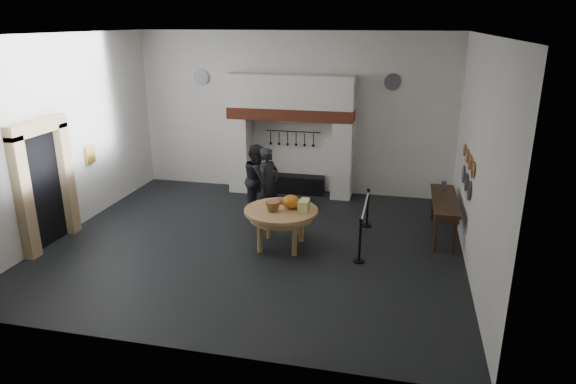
% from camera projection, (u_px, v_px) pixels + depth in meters
% --- Properties ---
extents(floor, '(9.00, 8.00, 0.02)m').
position_uv_depth(floor, '(255.00, 243.00, 11.51)').
color(floor, black).
rests_on(floor, ground).
extents(ceiling, '(9.00, 8.00, 0.02)m').
position_uv_depth(ceiling, '(251.00, 34.00, 10.07)').
color(ceiling, silver).
rests_on(ceiling, wall_back).
extents(wall_back, '(9.00, 0.02, 4.50)m').
position_uv_depth(wall_back, '(293.00, 113.00, 14.49)').
color(wall_back, silver).
rests_on(wall_back, floor).
extents(wall_front, '(9.00, 0.02, 4.50)m').
position_uv_depth(wall_front, '(171.00, 211.00, 7.09)').
color(wall_front, silver).
rests_on(wall_front, floor).
extents(wall_left, '(0.02, 8.00, 4.50)m').
position_uv_depth(wall_left, '(64.00, 135.00, 11.74)').
color(wall_left, silver).
rests_on(wall_left, floor).
extents(wall_right, '(0.02, 8.00, 4.50)m').
position_uv_depth(wall_right, '(478.00, 158.00, 9.84)').
color(wall_right, silver).
rests_on(wall_right, floor).
extents(chimney_pier_left, '(0.55, 0.70, 2.15)m').
position_uv_depth(chimney_pier_left, '(241.00, 154.00, 14.85)').
color(chimney_pier_left, silver).
rests_on(chimney_pier_left, floor).
extents(chimney_pier_right, '(0.55, 0.70, 2.15)m').
position_uv_depth(chimney_pier_right, '(342.00, 160.00, 14.23)').
color(chimney_pier_right, silver).
rests_on(chimney_pier_right, floor).
extents(hearth_brick_band, '(3.50, 0.72, 0.32)m').
position_uv_depth(hearth_brick_band, '(291.00, 113.00, 14.14)').
color(hearth_brick_band, '#9E442B').
rests_on(hearth_brick_band, chimney_pier_left).
extents(chimney_hood, '(3.50, 0.70, 0.90)m').
position_uv_depth(chimney_hood, '(291.00, 91.00, 13.95)').
color(chimney_hood, silver).
rests_on(chimney_hood, hearth_brick_band).
extents(iron_range, '(1.90, 0.45, 0.50)m').
position_uv_depth(iron_range, '(291.00, 184.00, 14.87)').
color(iron_range, black).
rests_on(iron_range, floor).
extents(utensil_rail, '(1.60, 0.02, 0.02)m').
position_uv_depth(utensil_rail, '(293.00, 131.00, 14.57)').
color(utensil_rail, black).
rests_on(utensil_rail, wall_back).
extents(door_recess, '(0.04, 1.10, 2.50)m').
position_uv_depth(door_recess, '(43.00, 190.00, 11.13)').
color(door_recess, black).
rests_on(door_recess, floor).
extents(door_jamb_near, '(0.22, 0.30, 2.60)m').
position_uv_depth(door_jamb_near, '(24.00, 199.00, 10.44)').
color(door_jamb_near, tan).
rests_on(door_jamb_near, floor).
extents(door_jamb_far, '(0.22, 0.30, 2.60)m').
position_uv_depth(door_jamb_far, '(67.00, 179.00, 11.74)').
color(door_jamb_far, tan).
rests_on(door_jamb_far, floor).
extents(door_lintel, '(0.22, 1.70, 0.30)m').
position_uv_depth(door_lintel, '(37.00, 127.00, 10.66)').
color(door_lintel, tan).
rests_on(door_lintel, door_jamb_near).
extents(wall_plaque, '(0.05, 0.34, 0.44)m').
position_uv_depth(wall_plaque, '(90.00, 155.00, 12.67)').
color(wall_plaque, gold).
rests_on(wall_plaque, wall_left).
extents(work_table, '(1.88, 1.88, 0.07)m').
position_uv_depth(work_table, '(281.00, 211.00, 11.09)').
color(work_table, tan).
rests_on(work_table, floor).
extents(pumpkin, '(0.36, 0.36, 0.31)m').
position_uv_depth(pumpkin, '(291.00, 202.00, 11.08)').
color(pumpkin, '#C3751B').
rests_on(pumpkin, work_table).
extents(cheese_block_big, '(0.22, 0.22, 0.24)m').
position_uv_depth(cheese_block_big, '(303.00, 207.00, 10.89)').
color(cheese_block_big, '#D1D07C').
rests_on(cheese_block_big, work_table).
extents(cheese_block_small, '(0.18, 0.18, 0.20)m').
position_uv_depth(cheese_block_small, '(305.00, 203.00, 11.18)').
color(cheese_block_small, '#E9E88B').
rests_on(cheese_block_small, work_table).
extents(wicker_basket, '(0.38, 0.38, 0.22)m').
position_uv_depth(wicker_basket, '(273.00, 206.00, 10.94)').
color(wicker_basket, olive).
rests_on(wicker_basket, work_table).
extents(bread_loaf, '(0.31, 0.18, 0.13)m').
position_uv_depth(bread_loaf, '(280.00, 201.00, 11.41)').
color(bread_loaf, '#A15A39').
rests_on(bread_loaf, work_table).
extents(visitor_near, '(0.68, 0.79, 1.83)m').
position_uv_depth(visitor_near, '(269.00, 184.00, 12.65)').
color(visitor_near, black).
rests_on(visitor_near, floor).
extents(visitor_far, '(0.88, 1.02, 1.80)m').
position_uv_depth(visitor_far, '(258.00, 179.00, 13.10)').
color(visitor_far, black).
rests_on(visitor_far, floor).
extents(side_table, '(0.55, 2.20, 0.06)m').
position_uv_depth(side_table, '(445.00, 200.00, 11.68)').
color(side_table, '#392414').
rests_on(side_table, floor).
extents(pewter_jug, '(0.12, 0.12, 0.22)m').
position_uv_depth(pewter_jug, '(444.00, 186.00, 12.19)').
color(pewter_jug, '#4C4D51').
rests_on(pewter_jug, side_table).
extents(copper_pan_a, '(0.03, 0.34, 0.34)m').
position_uv_depth(copper_pan_a, '(473.00, 170.00, 10.13)').
color(copper_pan_a, '#C6662D').
rests_on(copper_pan_a, wall_right).
extents(copper_pan_b, '(0.03, 0.32, 0.32)m').
position_uv_depth(copper_pan_b, '(470.00, 163.00, 10.64)').
color(copper_pan_b, '#C6662D').
rests_on(copper_pan_b, wall_right).
extents(copper_pan_c, '(0.03, 0.30, 0.30)m').
position_uv_depth(copper_pan_c, '(467.00, 156.00, 11.15)').
color(copper_pan_c, '#C6662D').
rests_on(copper_pan_c, wall_right).
extents(copper_pan_d, '(0.03, 0.28, 0.28)m').
position_uv_depth(copper_pan_d, '(465.00, 150.00, 11.66)').
color(copper_pan_d, '#C6662D').
rests_on(copper_pan_d, wall_right).
extents(pewter_plate_left, '(0.03, 0.40, 0.40)m').
position_uv_depth(pewter_plate_left, '(469.00, 191.00, 10.48)').
color(pewter_plate_left, '#4C4C51').
rests_on(pewter_plate_left, wall_right).
extents(pewter_plate_mid, '(0.03, 0.40, 0.40)m').
position_uv_depth(pewter_plate_mid, '(466.00, 182.00, 11.03)').
color(pewter_plate_mid, '#4C4C51').
rests_on(pewter_plate_mid, wall_right).
extents(pewter_plate_right, '(0.03, 0.40, 0.40)m').
position_uv_depth(pewter_plate_right, '(463.00, 174.00, 11.58)').
color(pewter_plate_right, '#4C4C51').
rests_on(pewter_plate_right, wall_right).
extents(pewter_plate_back_left, '(0.44, 0.03, 0.44)m').
position_uv_depth(pewter_plate_back_left, '(201.00, 77.00, 14.72)').
color(pewter_plate_back_left, '#4C4C51').
rests_on(pewter_plate_back_left, wall_back).
extents(pewter_plate_back_right, '(0.44, 0.03, 0.44)m').
position_uv_depth(pewter_plate_back_right, '(393.00, 82.00, 13.58)').
color(pewter_plate_back_right, '#4C4C51').
rests_on(pewter_plate_back_right, wall_back).
extents(barrier_post_near, '(0.05, 0.05, 0.90)m').
position_uv_depth(barrier_post_near, '(360.00, 242.00, 10.49)').
color(barrier_post_near, black).
rests_on(barrier_post_near, floor).
extents(barrier_post_far, '(0.05, 0.05, 0.90)m').
position_uv_depth(barrier_post_far, '(368.00, 209.00, 12.34)').
color(barrier_post_far, black).
rests_on(barrier_post_far, floor).
extents(barrier_rope, '(0.04, 2.00, 0.04)m').
position_uv_depth(barrier_rope, '(365.00, 207.00, 11.29)').
color(barrier_rope, white).
rests_on(barrier_rope, barrier_post_near).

